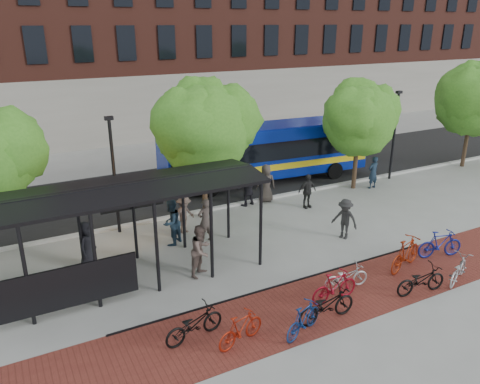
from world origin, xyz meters
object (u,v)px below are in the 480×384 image
pedestrian_9 (345,219)px  bike_9 (406,254)px  tree_c (360,115)px  bike_6 (346,277)px  bike_4 (327,305)px  pedestrian_3 (184,215)px  bus_shelter (109,202)px  bike_11 (440,244)px  pedestrian_6 (266,183)px  tree_d (474,96)px  lamp_post_right (394,133)px  pedestrian_0 (87,245)px  bike_5 (335,287)px  pedestrian_8 (201,250)px  pedestrian_1 (205,220)px  bike_1 (241,329)px  lamp_post_left (114,172)px  bus (266,149)px  pedestrian_7 (373,172)px  bike_10 (458,269)px  pedestrian_5 (248,187)px  tree_b (204,124)px  pedestrian_2 (171,222)px  bike_0 (194,324)px  pedestrian_4 (307,191)px  bike_3 (303,319)px

pedestrian_9 → bike_9: bearing=-20.4°
tree_c → bike_6: (-7.30, -8.03, -3.62)m
bike_4 → pedestrian_3: bearing=10.7°
bus_shelter → bike_11: (11.65, -4.13, -2.44)m
bike_11 → pedestrian_6: pedestrian_6 is taller
tree_d → lamp_post_right: 6.34m
bike_11 → pedestrian_0: 13.54m
tree_c → bike_5: (-8.18, -8.49, -3.51)m
bus_shelter → pedestrian_8: size_ratio=5.44×
pedestrian_1 → pedestrian_9: pedestrian_1 is taller
bike_5 → pedestrian_3: bearing=17.8°
bike_1 → lamp_post_left: bearing=-7.7°
bus → pedestrian_7: (4.57, -3.91, -0.97)m
bike_11 → bus_shelter: bearing=86.8°
bike_10 → pedestrian_5: (-3.02, 9.98, 0.48)m
pedestrian_7 → pedestrian_8: (-12.17, -4.32, 0.07)m
bus_shelter → pedestrian_6: bus_shelter is taller
pedestrian_8 → pedestrian_1: bearing=28.6°
tree_b → pedestrian_0: bearing=-158.4°
pedestrian_8 → pedestrian_9: size_ratio=1.10×
bike_11 → pedestrian_2: pedestrian_2 is taller
tree_c → bike_10: (-3.50, -9.53, -3.59)m
bus_shelter → bike_10: bus_shelter is taller
bus → bike_9: (-0.73, -11.39, -1.25)m
pedestrian_5 → bike_11: bearing=104.3°
pedestrian_5 → pedestrian_7: bearing=161.6°
bike_1 → pedestrian_2: (0.48, 7.00, 0.48)m
bike_5 → pedestrian_6: pedestrian_6 is taller
lamp_post_left → pedestrian_6: 7.82m
bike_0 → pedestrian_1: 6.50m
bike_1 → bike_6: (4.63, 0.95, -0.06)m
bike_10 → bike_11: bike_11 is taller
bike_9 → bike_11: bearing=-105.7°
bike_1 → pedestrian_4: size_ratio=0.96×
bike_6 → pedestrian_6: size_ratio=0.85×
bike_6 → pedestrian_1: (-2.79, 5.66, 0.51)m
bike_5 → bike_6: (0.88, 0.46, -0.10)m
bike_4 → bike_9: 4.75m
bike_0 → pedestrian_4: pedestrian_4 is taller
bike_6 → bike_11: 4.73m
bike_1 → pedestrian_5: pedestrian_5 is taller
bus_shelter → bus: 12.77m
pedestrian_0 → pedestrian_7: pedestrian_0 is taller
bike_1 → bike_3: size_ratio=0.98×
bike_1 → bike_11: 9.41m
bike_0 → bike_10: bearing=-108.4°
pedestrian_0 → pedestrian_1: (4.80, -0.03, 0.02)m
bike_3 → bike_6: size_ratio=1.01×
pedestrian_6 → bike_4: bearing=89.4°
pedestrian_3 → pedestrian_5: pedestrian_5 is taller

